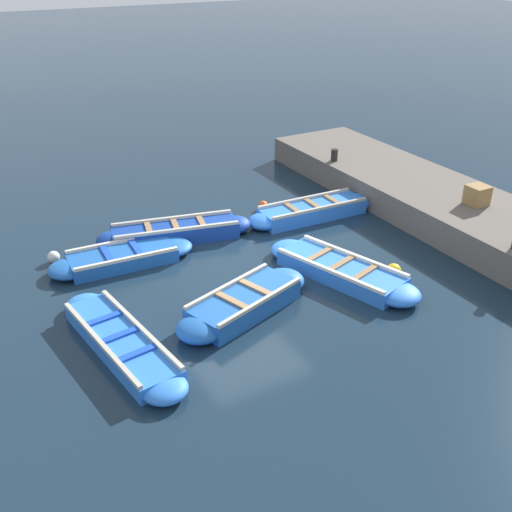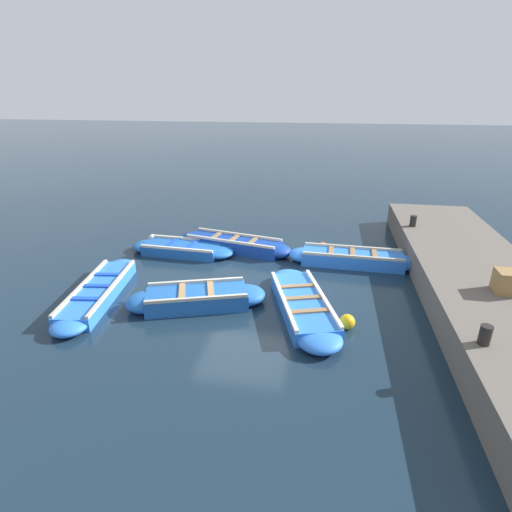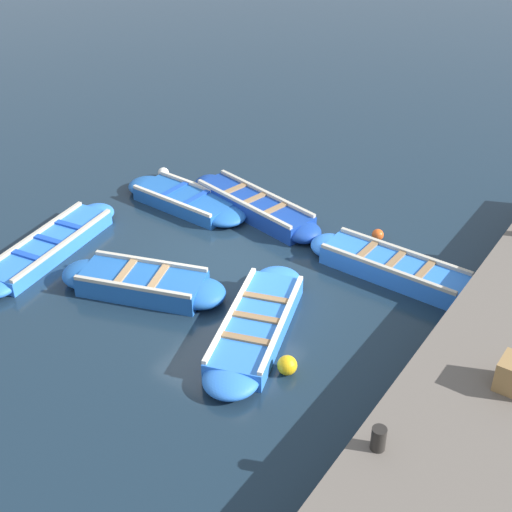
{
  "view_description": "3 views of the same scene",
  "coord_description": "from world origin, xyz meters",
  "px_view_note": "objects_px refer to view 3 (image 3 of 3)",
  "views": [
    {
      "loc": [
        5.44,
        10.36,
        6.48
      ],
      "look_at": [
        -0.25,
        0.2,
        0.33
      ],
      "focal_mm": 42.0,
      "sensor_mm": 36.0,
      "label": 1
    },
    {
      "loc": [
        -2.01,
        9.51,
        4.68
      ],
      "look_at": [
        -0.19,
        -0.8,
        0.37
      ],
      "focal_mm": 28.0,
      "sensor_mm": 36.0,
      "label": 2
    },
    {
      "loc": [
        -7.12,
        9.48,
        7.87
      ],
      "look_at": [
        -0.4,
        -0.45,
        0.15
      ],
      "focal_mm": 50.0,
      "sensor_mm": 36.0,
      "label": 3
    }
  ],
  "objects_px": {
    "boat_centre": "(254,207)",
    "boat_bow_out": "(143,283)",
    "boat_end_of_row": "(50,246)",
    "buoy_white_drifting": "(287,365)",
    "boat_drifting": "(394,269)",
    "boat_tucked": "(185,200)",
    "boat_outer_right": "(256,326)",
    "buoy_orange_near": "(378,235)",
    "buoy_yellow_far": "(163,173)",
    "bollard_mid_north": "(378,439)"
  },
  "relations": [
    {
      "from": "boat_drifting",
      "to": "boat_outer_right",
      "type": "relative_size",
      "value": 0.96
    },
    {
      "from": "boat_end_of_row",
      "to": "buoy_white_drifting",
      "type": "xyz_separation_m",
      "value": [
        -5.95,
        0.37,
        0.01
      ]
    },
    {
      "from": "boat_centre",
      "to": "buoy_orange_near",
      "type": "distance_m",
      "value": 2.83
    },
    {
      "from": "boat_outer_right",
      "to": "buoy_yellow_far",
      "type": "distance_m",
      "value": 6.46
    },
    {
      "from": "boat_drifting",
      "to": "boat_tucked",
      "type": "xyz_separation_m",
      "value": [
        5.17,
        0.03,
        -0.04
      ]
    },
    {
      "from": "buoy_orange_near",
      "to": "buoy_white_drifting",
      "type": "xyz_separation_m",
      "value": [
        -0.61,
        4.59,
        0.04
      ]
    },
    {
      "from": "boat_end_of_row",
      "to": "buoy_yellow_far",
      "type": "height_order",
      "value": "boat_end_of_row"
    },
    {
      "from": "boat_centre",
      "to": "buoy_orange_near",
      "type": "bearing_deg",
      "value": -168.86
    },
    {
      "from": "boat_bow_out",
      "to": "boat_drifting",
      "type": "bearing_deg",
      "value": -139.94
    },
    {
      "from": "boat_drifting",
      "to": "buoy_orange_near",
      "type": "bearing_deg",
      "value": -51.17
    },
    {
      "from": "boat_end_of_row",
      "to": "buoy_yellow_far",
      "type": "distance_m",
      "value": 3.94
    },
    {
      "from": "boat_drifting",
      "to": "boat_outer_right",
      "type": "bearing_deg",
      "value": 67.17
    },
    {
      "from": "boat_end_of_row",
      "to": "bollard_mid_north",
      "type": "height_order",
      "value": "bollard_mid_north"
    },
    {
      "from": "boat_centre",
      "to": "bollard_mid_north",
      "type": "relative_size",
      "value": 11.01
    },
    {
      "from": "boat_end_of_row",
      "to": "buoy_white_drifting",
      "type": "bearing_deg",
      "value": 176.41
    },
    {
      "from": "boat_tucked",
      "to": "bollard_mid_north",
      "type": "distance_m",
      "value": 8.55
    },
    {
      "from": "boat_end_of_row",
      "to": "boat_centre",
      "type": "relative_size",
      "value": 1.03
    },
    {
      "from": "boat_drifting",
      "to": "boat_tucked",
      "type": "height_order",
      "value": "boat_drifting"
    },
    {
      "from": "boat_bow_out",
      "to": "buoy_yellow_far",
      "type": "height_order",
      "value": "boat_bow_out"
    },
    {
      "from": "boat_centre",
      "to": "bollard_mid_north",
      "type": "bearing_deg",
      "value": 136.25
    },
    {
      "from": "boat_centre",
      "to": "boat_bow_out",
      "type": "bearing_deg",
      "value": 89.01
    },
    {
      "from": "boat_outer_right",
      "to": "buoy_white_drifting",
      "type": "bearing_deg",
      "value": 150.05
    },
    {
      "from": "buoy_yellow_far",
      "to": "boat_end_of_row",
      "type": "bearing_deg",
      "value": 94.46
    },
    {
      "from": "boat_outer_right",
      "to": "boat_bow_out",
      "type": "relative_size",
      "value": 1.15
    },
    {
      "from": "boat_centre",
      "to": "buoy_orange_near",
      "type": "xyz_separation_m",
      "value": [
        -2.77,
        -0.55,
        -0.07
      ]
    },
    {
      "from": "buoy_white_drifting",
      "to": "boat_end_of_row",
      "type": "bearing_deg",
      "value": -3.59
    },
    {
      "from": "boat_end_of_row",
      "to": "buoy_orange_near",
      "type": "bearing_deg",
      "value": -141.69
    },
    {
      "from": "boat_drifting",
      "to": "boat_outer_right",
      "type": "xyz_separation_m",
      "value": [
        1.24,
        2.94,
        -0.02
      ]
    },
    {
      "from": "boat_bow_out",
      "to": "boat_centre",
      "type": "bearing_deg",
      "value": -90.99
    },
    {
      "from": "boat_outer_right",
      "to": "boat_bow_out",
      "type": "xyz_separation_m",
      "value": [
        2.47,
        0.17,
        0.03
      ]
    },
    {
      "from": "boat_bow_out",
      "to": "boat_tucked",
      "type": "bearing_deg",
      "value": -64.67
    },
    {
      "from": "buoy_white_drifting",
      "to": "boat_bow_out",
      "type": "bearing_deg",
      "value": -6.52
    },
    {
      "from": "boat_centre",
      "to": "boat_bow_out",
      "type": "xyz_separation_m",
      "value": [
        0.06,
        3.65,
        -0.0
      ]
    },
    {
      "from": "boat_end_of_row",
      "to": "boat_bow_out",
      "type": "height_order",
      "value": "boat_bow_out"
    },
    {
      "from": "boat_end_of_row",
      "to": "buoy_orange_near",
      "type": "height_order",
      "value": "boat_end_of_row"
    },
    {
      "from": "boat_bow_out",
      "to": "bollard_mid_north",
      "type": "bearing_deg",
      "value": 163.52
    },
    {
      "from": "boat_end_of_row",
      "to": "boat_centre",
      "type": "distance_m",
      "value": 4.48
    },
    {
      "from": "buoy_orange_near",
      "to": "buoy_yellow_far",
      "type": "xyz_separation_m",
      "value": [
        5.64,
        0.29,
        0.01
      ]
    },
    {
      "from": "boat_tucked",
      "to": "boat_centre",
      "type": "height_order",
      "value": "boat_centre"
    },
    {
      "from": "buoy_orange_near",
      "to": "boat_drifting",
      "type": "bearing_deg",
      "value": 128.83
    },
    {
      "from": "boat_centre",
      "to": "buoy_yellow_far",
      "type": "height_order",
      "value": "boat_centre"
    },
    {
      "from": "boat_tucked",
      "to": "bollard_mid_north",
      "type": "height_order",
      "value": "bollard_mid_north"
    },
    {
      "from": "boat_drifting",
      "to": "buoy_white_drifting",
      "type": "distance_m",
      "value": 3.52
    },
    {
      "from": "boat_tucked",
      "to": "buoy_yellow_far",
      "type": "bearing_deg",
      "value": -31.25
    },
    {
      "from": "boat_end_of_row",
      "to": "bollard_mid_north",
      "type": "relative_size",
      "value": 11.32
    },
    {
      "from": "boat_outer_right",
      "to": "boat_centre",
      "type": "height_order",
      "value": "boat_centre"
    },
    {
      "from": "boat_drifting",
      "to": "boat_centre",
      "type": "relative_size",
      "value": 0.96
    },
    {
      "from": "bollard_mid_north",
      "to": "buoy_white_drifting",
      "type": "bearing_deg",
      "value": -30.36
    },
    {
      "from": "boat_outer_right",
      "to": "buoy_orange_near",
      "type": "bearing_deg",
      "value": -95.27
    },
    {
      "from": "boat_tucked",
      "to": "bollard_mid_north",
      "type": "xyz_separation_m",
      "value": [
        -7.07,
        4.75,
        0.75
      ]
    }
  ]
}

